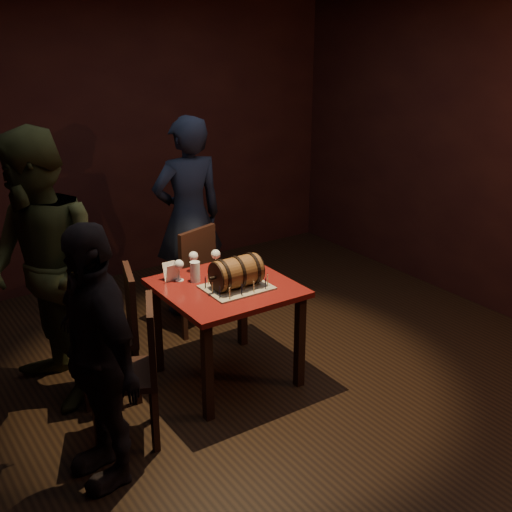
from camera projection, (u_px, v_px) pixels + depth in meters
name	position (u px, v px, depth m)	size (l,w,h in m)	color
room_shell	(252.00, 197.00, 4.30)	(5.04, 5.04, 2.80)	black
pub_table	(226.00, 299.00, 4.58)	(0.90, 0.90, 0.75)	#530E0D
cake_board	(237.00, 287.00, 4.49)	(0.45, 0.35, 0.01)	gray
barrel_cake	(236.00, 272.00, 4.45)	(0.39, 0.23, 0.23)	brown
birthday_candles	(237.00, 281.00, 4.48)	(0.40, 0.30, 0.09)	#E8D18B
wine_glass_left	(179.00, 266.00, 4.58)	(0.07, 0.07, 0.16)	silver
wine_glass_mid	(193.00, 257.00, 4.74)	(0.07, 0.07, 0.16)	silver
wine_glass_right	(216.00, 255.00, 4.78)	(0.07, 0.07, 0.16)	silver
pint_of_ale	(195.00, 272.00, 4.58)	(0.07, 0.07, 0.15)	silver
menu_card	(171.00, 272.00, 4.60)	(0.10, 0.05, 0.13)	white
chair_back	(190.00, 273.00, 5.37)	(0.50, 0.50, 0.93)	black
chair_left_rear	(118.00, 327.00, 4.43)	(0.50, 0.50, 0.93)	black
chair_left_front	(137.00, 364.00, 3.96)	(0.53, 0.53, 0.93)	black
person_back	(188.00, 217.00, 5.61)	(0.65, 0.42, 1.78)	#181E31
person_left_rear	(41.00, 273.00, 4.23)	(0.93, 0.72, 1.91)	#393F1F
person_left_front	(97.00, 356.00, 3.53)	(0.91, 0.38, 1.56)	black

